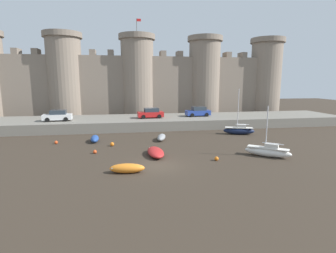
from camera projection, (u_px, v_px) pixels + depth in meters
The scene contains 16 objects.
ground_plane at pixel (158, 165), 23.24m from camera, with size 160.00×160.00×0.00m, color #382D23.
quay_road at pixel (142, 122), 43.01m from camera, with size 67.74×10.00×1.49m, color slate.
castle at pixel (138, 80), 52.82m from camera, with size 62.91×7.18×19.39m.
rowboat_near_channel_right at pixel (95, 139), 32.21m from camera, with size 1.08×2.88×0.78m.
rowboat_foreground_centre at pixel (127, 168), 21.31m from camera, with size 2.95×1.30×0.77m.
sailboat_foreground_right at pixel (239, 130), 36.68m from camera, with size 4.41×2.52×6.35m.
sailboat_midflat_right at pixel (268, 151), 25.90m from camera, with size 4.08×3.55×5.03m.
rowboat_near_channel_left at pixel (161, 137), 33.12m from camera, with size 1.72×3.14×0.73m.
rowboat_foreground_left at pixel (156, 152), 26.25m from camera, with size 1.74×3.94×0.71m.
mooring_buoy_off_centre at pixel (112, 144), 30.09m from camera, with size 0.46×0.46×0.46m, color orange.
mooring_buoy_near_shore at pixel (95, 152), 27.01m from camera, with size 0.39×0.39×0.39m, color #E04C1E.
mooring_buoy_near_channel at pixel (217, 159), 24.61m from camera, with size 0.39×0.39×0.39m, color orange.
mooring_buoy_mid_mud at pixel (56, 142), 31.11m from camera, with size 0.39×0.39×0.39m, color #E04C1E.
car_quay_east at pixel (198, 112), 44.42m from camera, with size 4.21×2.10×1.62m.
car_quay_centre_east at pixel (58, 116), 39.15m from camera, with size 4.21×2.10×1.62m.
car_quay_west at pixel (151, 113), 42.30m from camera, with size 4.21×2.10×1.62m.
Camera 1 is at (-2.81, -22.14, 7.40)m, focal length 28.00 mm.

